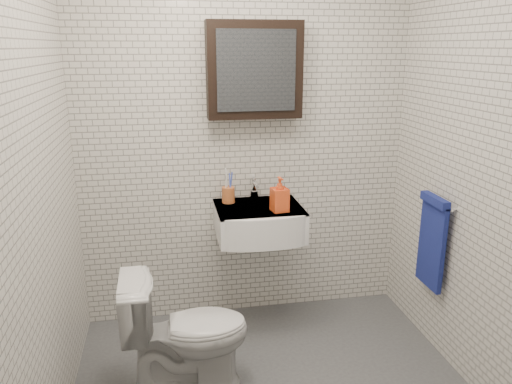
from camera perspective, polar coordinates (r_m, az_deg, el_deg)
room_shell at (r=2.33m, az=2.75°, el=6.94°), size 2.22×2.02×2.51m
washbasin at (r=3.21m, az=0.45°, el=-3.48°), size 0.55×0.50×0.20m
faucet at (r=3.35m, az=-0.19°, el=0.25°), size 0.06×0.20×0.15m
mirror_cabinet at (r=3.22m, az=-0.19°, el=13.74°), size 0.60×0.15×0.60m
towel_rail at (r=3.23m, az=19.50°, el=-4.98°), size 0.09×0.30×0.58m
toothbrush_cup at (r=3.29m, az=-3.19°, el=-0.23°), size 0.10×0.10×0.23m
soap_bottle at (r=3.10m, az=2.72°, el=-0.26°), size 0.11×0.12×0.22m
toilet at (r=2.86m, az=-7.98°, el=-15.53°), size 0.68×0.39×0.69m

